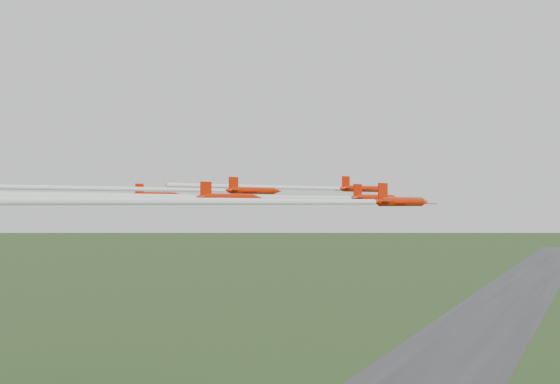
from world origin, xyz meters
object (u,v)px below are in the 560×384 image
at_px(jet_row3_left, 112,194).
at_px(jet_row3_right, 315,202).
at_px(jet_lead, 323,188).
at_px(jet_row4_right, 141,197).
at_px(jet_row2_left, 217,201).
at_px(jet_row3_mid, 144,189).
at_px(jet_row2_right, 323,198).

xyz_separation_m(jet_row3_left, jet_row3_right, (49.27, -23.60, -1.40)).
height_order(jet_lead, jet_row4_right, jet_lead).
bearing_deg(jet_row4_right, jet_row2_left, 133.22).
distance_m(jet_lead, jet_row3_right, 47.76).
distance_m(jet_row2_left, jet_row3_right, 47.49).
bearing_deg(jet_row4_right, jet_row3_right, 37.46).
height_order(jet_row3_mid, jet_row4_right, jet_row3_mid).
bearing_deg(jet_row2_left, jet_row3_mid, -54.07).
xyz_separation_m(jet_row2_left, jet_row4_right, (15.56, -38.56, 0.19)).
xyz_separation_m(jet_lead, jet_row2_left, (-15.63, -10.83, -2.25)).
relative_size(jet_row3_mid, jet_row4_right, 1.31).
relative_size(jet_row2_right, jet_row3_mid, 0.76).
bearing_deg(jet_lead, jet_row3_mid, -80.88).
bearing_deg(jet_row2_left, jet_row4_right, -44.77).
relative_size(jet_row2_left, jet_row3_right, 0.67).
xyz_separation_m(jet_lead, jet_row3_left, (-30.95, -20.44, -1.17)).
bearing_deg(jet_row3_right, jet_row3_left, 171.04).
relative_size(jet_row3_right, jet_row4_right, 1.30).
distance_m(jet_row3_left, jet_row3_right, 54.65).
bearing_deg(jet_row3_right, jet_row2_left, 152.27).
distance_m(jet_row3_mid, jet_row4_right, 15.53).
relative_size(jet_row3_mid, jet_row3_right, 1.01).
height_order(jet_lead, jet_row3_left, jet_lead).
xyz_separation_m(jet_row2_left, jet_row3_right, (33.96, -33.21, -0.31)).
height_order(jet_row2_right, jet_row3_left, jet_row3_left).
bearing_deg(jet_row4_right, jet_lead, 111.15).
distance_m(jet_row3_right, jet_row4_right, 19.17).
distance_m(jet_row2_right, jet_row3_left, 39.80).
distance_m(jet_row2_left, jet_row3_left, 18.11).
xyz_separation_m(jet_row3_right, jet_row4_right, (-18.40, -5.35, 0.50)).
distance_m(jet_row2_left, jet_row2_right, 26.29).
bearing_deg(jet_row2_right, jet_row2_left, -178.84).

